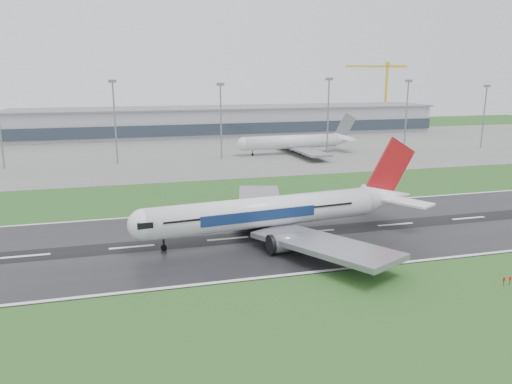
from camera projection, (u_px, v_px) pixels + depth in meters
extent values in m
plane|color=#23501D|center=(395.00, 225.00, 115.53)|extent=(520.00, 520.00, 0.00)
cube|color=black|center=(395.00, 225.00, 115.52)|extent=(400.00, 45.00, 0.10)
cube|color=slate|center=(257.00, 148.00, 232.95)|extent=(400.00, 130.00, 0.08)
cube|color=#989AA3|center=(230.00, 121.00, 287.58)|extent=(240.00, 36.00, 15.00)
cylinder|color=gray|center=(0.00, 129.00, 179.97)|extent=(0.64, 0.64, 29.65)
cylinder|color=gray|center=(115.00, 124.00, 189.98)|extent=(0.64, 0.64, 31.06)
cylinder|color=gray|center=(221.00, 123.00, 200.53)|extent=(0.64, 0.64, 29.73)
cylinder|color=gray|center=(328.00, 118.00, 212.03)|extent=(0.64, 0.64, 31.64)
cylinder|color=gray|center=(406.00, 117.00, 221.62)|extent=(0.64, 0.64, 30.73)
cylinder|color=gray|center=(484.00, 118.00, 232.22)|extent=(0.64, 0.64, 28.27)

